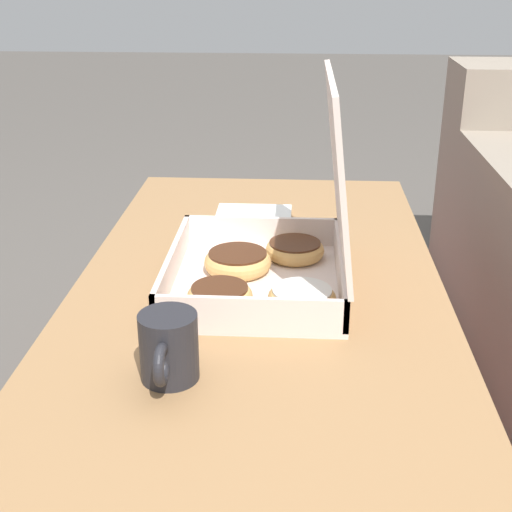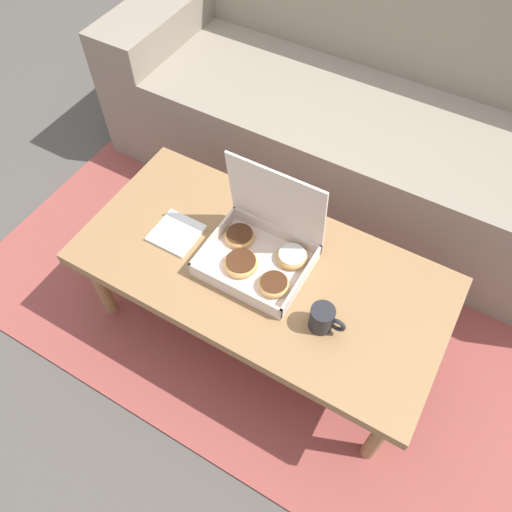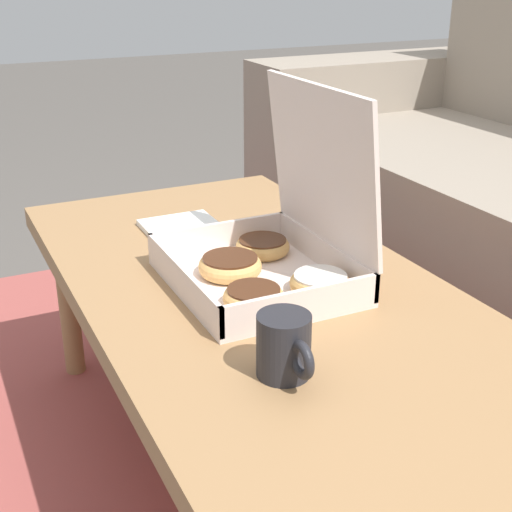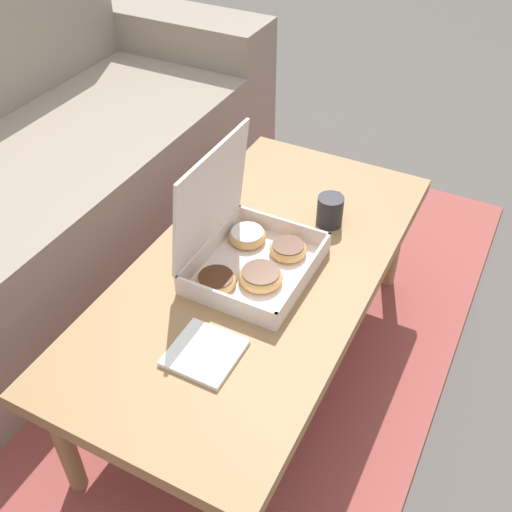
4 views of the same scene
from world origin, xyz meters
The scene contains 7 objects.
ground_plane centered at (0.00, 0.00, 0.00)m, with size 12.00×12.00×0.00m, color #514C47.
area_rug centered at (0.00, 0.30, 0.01)m, with size 2.27×1.83×0.01m, color #994742.
couch centered at (0.00, 0.78, 0.31)m, with size 2.15×0.78×0.89m.
coffee_table centered at (0.00, -0.11, 0.36)m, with size 1.16×0.57×0.40m.
pastry_box centered at (-0.01, -0.09, 0.45)m, with size 0.32×0.27×0.32m.
coffee_mug centered at (0.25, -0.20, 0.44)m, with size 0.11×0.07×0.08m.
napkin_stack centered at (-0.30, -0.14, 0.40)m, with size 0.14×0.14×0.01m.
Camera 4 is at (-0.99, -0.61, 1.39)m, focal length 42.00 mm.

